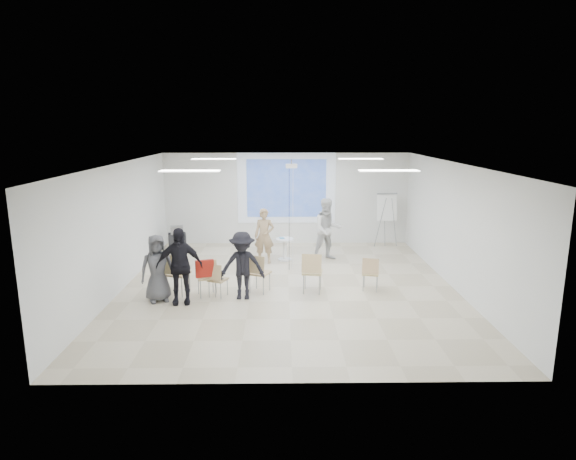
{
  "coord_description": "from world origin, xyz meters",
  "views": [
    {
      "loc": [
        -0.17,
        -11.19,
        3.85
      ],
      "look_at": [
        0.0,
        0.8,
        1.25
      ],
      "focal_mm": 30.0,
      "sensor_mm": 36.0,
      "label": 1
    }
  ],
  "objects_px": {
    "chair_center": "(258,270)",
    "chair_left_mid": "(207,275)",
    "chair_right_inner": "(312,269)",
    "chair_right_far": "(371,271)",
    "chair_left_inner": "(216,277)",
    "player_left": "(264,232)",
    "player_right": "(328,226)",
    "audience_mid": "(242,261)",
    "audience_left": "(179,260)",
    "chair_far_left": "(176,271)",
    "flipchart_easel": "(387,207)",
    "audience_outer": "(157,264)",
    "laptop": "(218,278)",
    "pedestal_table": "(285,248)",
    "av_cart": "(177,240)"
  },
  "relations": [
    {
      "from": "chair_far_left",
      "to": "laptop",
      "type": "relative_size",
      "value": 3.36
    },
    {
      "from": "player_right",
      "to": "audience_mid",
      "type": "xyz_separation_m",
      "value": [
        -2.22,
        -3.25,
        -0.12
      ]
    },
    {
      "from": "chair_far_left",
      "to": "flipchart_easel",
      "type": "xyz_separation_m",
      "value": [
        5.81,
        4.53,
        0.71
      ]
    },
    {
      "from": "chair_left_mid",
      "to": "audience_mid",
      "type": "bearing_deg",
      "value": -25.74
    },
    {
      "from": "player_left",
      "to": "chair_center",
      "type": "bearing_deg",
      "value": -85.11
    },
    {
      "from": "audience_outer",
      "to": "laptop",
      "type": "bearing_deg",
      "value": -10.04
    },
    {
      "from": "chair_left_inner",
      "to": "audience_mid",
      "type": "distance_m",
      "value": 0.73
    },
    {
      "from": "chair_left_mid",
      "to": "chair_right_inner",
      "type": "relative_size",
      "value": 0.92
    },
    {
      "from": "chair_center",
      "to": "chair_right_inner",
      "type": "relative_size",
      "value": 0.95
    },
    {
      "from": "chair_right_inner",
      "to": "chair_right_far",
      "type": "relative_size",
      "value": 1.19
    },
    {
      "from": "chair_left_inner",
      "to": "flipchart_easel",
      "type": "bearing_deg",
      "value": 66.63
    },
    {
      "from": "chair_left_inner",
      "to": "player_left",
      "type": "bearing_deg",
      "value": 93.45
    },
    {
      "from": "chair_left_inner",
      "to": "audience_outer",
      "type": "bearing_deg",
      "value": -147.92
    },
    {
      "from": "player_left",
      "to": "chair_center",
      "type": "distance_m",
      "value": 2.58
    },
    {
      "from": "pedestal_table",
      "to": "chair_right_far",
      "type": "xyz_separation_m",
      "value": [
        2.01,
        -2.69,
        0.12
      ]
    },
    {
      "from": "laptop",
      "to": "chair_left_inner",
      "type": "bearing_deg",
      "value": 95.02
    },
    {
      "from": "chair_left_inner",
      "to": "chair_center",
      "type": "xyz_separation_m",
      "value": [
        0.94,
        0.29,
        0.07
      ]
    },
    {
      "from": "player_right",
      "to": "chair_right_far",
      "type": "bearing_deg",
      "value": -86.58
    },
    {
      "from": "chair_left_mid",
      "to": "audience_outer",
      "type": "relative_size",
      "value": 0.53
    },
    {
      "from": "player_left",
      "to": "chair_left_mid",
      "type": "relative_size",
      "value": 1.98
    },
    {
      "from": "pedestal_table",
      "to": "audience_outer",
      "type": "bearing_deg",
      "value": -130.84
    },
    {
      "from": "pedestal_table",
      "to": "chair_right_far",
      "type": "bearing_deg",
      "value": -53.22
    },
    {
      "from": "chair_right_inner",
      "to": "chair_right_far",
      "type": "xyz_separation_m",
      "value": [
        1.4,
        0.15,
        -0.09
      ]
    },
    {
      "from": "player_left",
      "to": "chair_left_mid",
      "type": "bearing_deg",
      "value": -107.2
    },
    {
      "from": "chair_left_inner",
      "to": "player_right",
      "type": "bearing_deg",
      "value": 70.98
    },
    {
      "from": "player_right",
      "to": "flipchart_easel",
      "type": "bearing_deg",
      "value": 24.5
    },
    {
      "from": "player_left",
      "to": "flipchart_easel",
      "type": "relative_size",
      "value": 1.01
    },
    {
      "from": "player_right",
      "to": "laptop",
      "type": "xyz_separation_m",
      "value": [
        -2.8,
        -3.08,
        -0.57
      ]
    },
    {
      "from": "chair_left_inner",
      "to": "chair_center",
      "type": "relative_size",
      "value": 0.86
    },
    {
      "from": "audience_left",
      "to": "chair_far_left",
      "type": "bearing_deg",
      "value": 105.3
    },
    {
      "from": "player_right",
      "to": "av_cart",
      "type": "relative_size",
      "value": 2.49
    },
    {
      "from": "chair_left_inner",
      "to": "av_cart",
      "type": "xyz_separation_m",
      "value": [
        -1.77,
        4.16,
        -0.11
      ]
    },
    {
      "from": "pedestal_table",
      "to": "chair_right_inner",
      "type": "xyz_separation_m",
      "value": [
        0.61,
        -2.85,
        0.21
      ]
    },
    {
      "from": "chair_left_inner",
      "to": "audience_left",
      "type": "bearing_deg",
      "value": -132.27
    },
    {
      "from": "chair_right_far",
      "to": "audience_outer",
      "type": "relative_size",
      "value": 0.48
    },
    {
      "from": "chair_left_inner",
      "to": "chair_right_far",
      "type": "xyz_separation_m",
      "value": [
        3.6,
        0.4,
        0.01
      ]
    },
    {
      "from": "flipchart_easel",
      "to": "pedestal_table",
      "type": "bearing_deg",
      "value": -158.47
    },
    {
      "from": "chair_left_inner",
      "to": "flipchart_easel",
      "type": "height_order",
      "value": "flipchart_easel"
    },
    {
      "from": "laptop",
      "to": "player_right",
      "type": "bearing_deg",
      "value": -109.52
    },
    {
      "from": "audience_left",
      "to": "audience_mid",
      "type": "distance_m",
      "value": 1.38
    },
    {
      "from": "chair_left_inner",
      "to": "audience_outer",
      "type": "relative_size",
      "value": 0.47
    },
    {
      "from": "player_left",
      "to": "audience_mid",
      "type": "xyz_separation_m",
      "value": [
        -0.39,
        -2.93,
        -0.01
      ]
    },
    {
      "from": "chair_center",
      "to": "chair_left_mid",
      "type": "bearing_deg",
      "value": -144.62
    },
    {
      "from": "chair_far_left",
      "to": "chair_right_inner",
      "type": "distance_m",
      "value": 3.14
    },
    {
      "from": "laptop",
      "to": "flipchart_easel",
      "type": "xyz_separation_m",
      "value": [
        4.84,
        4.59,
        0.86
      ]
    },
    {
      "from": "player_left",
      "to": "chair_right_far",
      "type": "bearing_deg",
      "value": -37.08
    },
    {
      "from": "chair_left_inner",
      "to": "audience_outer",
      "type": "distance_m",
      "value": 1.34
    },
    {
      "from": "chair_far_left",
      "to": "chair_left_inner",
      "type": "bearing_deg",
      "value": 7.79
    },
    {
      "from": "player_right",
      "to": "chair_left_inner",
      "type": "relative_size",
      "value": 2.49
    },
    {
      "from": "chair_far_left",
      "to": "chair_right_inner",
      "type": "xyz_separation_m",
      "value": [
        3.14,
        0.09,
        -0.01
      ]
    }
  ]
}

